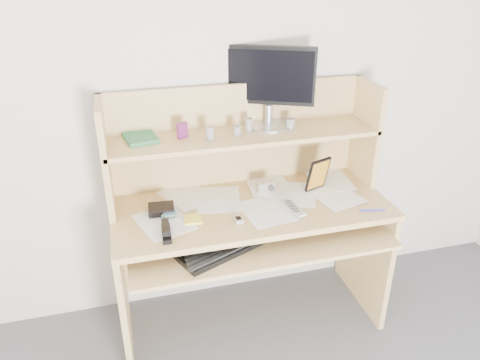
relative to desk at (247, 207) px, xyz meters
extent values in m
cube|color=beige|center=(0.00, 0.24, 0.56)|extent=(3.60, 0.04, 2.50)
cube|color=tan|center=(0.00, -0.08, 0.04)|extent=(1.40, 0.60, 0.03)
cube|color=tan|center=(-0.68, -0.08, -0.33)|extent=(0.03, 0.56, 0.72)
cube|color=tan|center=(0.68, -0.08, -0.33)|extent=(0.03, 0.56, 0.72)
cube|color=tan|center=(0.00, 0.20, -0.36)|extent=(1.34, 0.02, 0.41)
cube|color=tan|center=(0.00, -0.20, -0.05)|extent=(1.28, 0.55, 0.02)
cube|color=tan|center=(0.00, 0.21, 0.33)|extent=(1.40, 0.02, 0.55)
cube|color=tan|center=(-0.68, 0.07, 0.33)|extent=(0.03, 0.30, 0.55)
cube|color=tan|center=(0.68, 0.07, 0.33)|extent=(0.03, 0.30, 0.55)
cube|color=tan|center=(0.00, 0.07, 0.38)|extent=(1.38, 0.30, 0.02)
cube|color=silver|center=(0.00, -0.08, 0.06)|extent=(1.32, 0.54, 0.01)
cube|color=black|center=(-0.17, -0.27, -0.03)|extent=(0.54, 0.37, 0.03)
cube|color=black|center=(-0.17, -0.27, -0.01)|extent=(0.51, 0.35, 0.01)
cube|color=#A1A29C|center=(0.18, -0.19, 0.07)|extent=(0.10, 0.18, 0.02)
cube|color=silver|center=(-0.11, -0.21, 0.07)|extent=(0.04, 0.08, 0.02)
cube|color=black|center=(-0.45, -0.25, 0.08)|extent=(0.05, 0.15, 0.05)
cube|color=black|center=(-0.45, -0.04, 0.08)|extent=(0.13, 0.11, 0.03)
cube|color=yellow|center=(-0.31, -0.15, 0.06)|extent=(0.09, 0.09, 0.01)
cube|color=#ABABAD|center=(0.11, 0.03, 0.09)|extent=(0.10, 0.05, 0.06)
cube|color=black|center=(0.38, -0.02, 0.15)|extent=(0.13, 0.06, 0.18)
cylinder|color=#1C20D6|center=(0.56, -0.30, 0.07)|extent=(0.13, 0.04, 0.01)
cube|color=maroon|center=(-0.31, 0.09, 0.43)|extent=(0.06, 0.04, 0.08)
cube|color=#34824A|center=(-0.51, 0.13, 0.40)|extent=(0.18, 0.22, 0.02)
cylinder|color=black|center=(-0.04, 0.05, 0.41)|extent=(0.04, 0.04, 0.05)
cylinder|color=white|center=(-0.18, 0.04, 0.42)|extent=(0.05, 0.05, 0.07)
cylinder|color=black|center=(0.25, 0.07, 0.41)|extent=(0.05, 0.05, 0.06)
cylinder|color=white|center=(0.03, 0.10, 0.42)|extent=(0.05, 0.05, 0.07)
cylinder|color=#B5B5BA|center=(0.16, 0.14, 0.39)|extent=(0.24, 0.24, 0.01)
cylinder|color=#B5B5BA|center=(0.16, 0.15, 0.45)|extent=(0.04, 0.04, 0.10)
cube|color=black|center=(0.16, 0.17, 0.65)|extent=(0.44, 0.23, 0.30)
cube|color=black|center=(0.16, 0.15, 0.65)|extent=(0.40, 0.19, 0.26)
camera|label=1|loc=(-0.59, -2.06, 1.23)|focal=35.00mm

